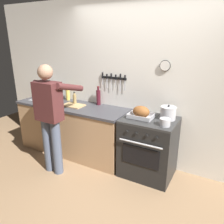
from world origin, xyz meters
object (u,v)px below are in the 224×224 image
person_cook (50,113)px  bottle_cooking_oil (68,94)px  cutting_board (73,105)px  bottle_wine_red (98,97)px  stove (148,147)px  saucepan (165,122)px  bottle_vinegar (75,99)px  roasting_pan (141,113)px  stock_pot (168,113)px

person_cook → bottle_cooking_oil: 0.92m
cutting_board → bottle_wine_red: 0.44m
stove → person_cook: (-1.30, -0.62, 0.50)m
saucepan → bottle_wine_red: (-1.27, 0.38, 0.08)m
cutting_board → bottle_vinegar: bottle_vinegar is taller
bottle_vinegar → stove: bearing=-1.8°
roasting_pan → stock_pot: bearing=22.3°
roasting_pan → saucepan: roasting_pan is taller
roasting_pan → stock_pot: size_ratio=1.59×
stove → bottle_vinegar: 1.48m
person_cook → bottle_vinegar: size_ratio=7.41×
saucepan → bottle_cooking_oil: bearing=169.3°
bottle_cooking_oil → bottle_vinegar: (0.29, -0.17, -0.03)m
person_cook → bottle_wine_red: size_ratio=5.18×
saucepan → bottle_cooking_oil: (-1.92, 0.36, 0.07)m
stock_pot → saucepan: bearing=-82.5°
bottle_wine_red → bottle_vinegar: 0.41m
cutting_board → bottle_cooking_oil: bearing=142.3°
roasting_pan → bottle_vinegar: size_ratio=1.57×
person_cook → saucepan: 1.63m
bottle_cooking_oil → roasting_pan: bearing=-9.0°
cutting_board → bottle_cooking_oil: 0.42m
bottle_wine_red → bottle_vinegar: (-0.36, -0.19, -0.04)m
stock_pot → bottle_wine_red: (-1.24, 0.12, 0.04)m
roasting_pan → saucepan: size_ratio=2.48×
cutting_board → saucepan: bearing=-4.2°
roasting_pan → bottle_vinegar: bearing=176.7°
stove → saucepan: (0.26, -0.15, 0.50)m
person_cook → cutting_board: (-0.05, 0.59, -0.04)m
stove → person_cook: size_ratio=0.54×
cutting_board → stock_pot: bearing=5.3°
person_cook → stock_pot: person_cook is taller
person_cook → bottle_wine_red: 0.91m
stock_pot → bottle_cooking_oil: bottle_cooking_oil is taller
stock_pot → bottle_wine_red: bottle_wine_red is taller
person_cook → bottle_wine_red: person_cook is taller
stove → person_cook: bearing=-154.4°
stove → stock_pot: stock_pot is taller
bottle_vinegar → bottle_cooking_oil: bearing=149.5°
saucepan → bottle_wine_red: 1.33m
stove → roasting_pan: roasting_pan is taller
person_cook → stock_pot: 1.69m
stove → cutting_board: 1.42m
saucepan → person_cook: bearing=-163.1°
stove → bottle_wine_red: bearing=167.0°
stock_pot → saucepan: 0.27m
cutting_board → bottle_vinegar: 0.11m
saucepan → cutting_board: saucepan is taller
stock_pot → bottle_cooking_oil: size_ratio=0.77×
stove → stock_pot: (0.22, 0.11, 0.54)m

